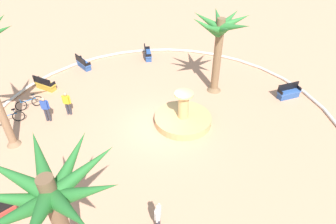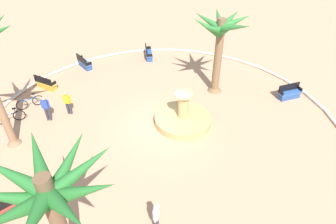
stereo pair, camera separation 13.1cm
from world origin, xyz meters
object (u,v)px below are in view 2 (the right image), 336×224
fountain (183,118)px  bench_east (46,84)px  bench_west (149,54)px  bicycle_by_lamppost (30,102)px  person_cyclist_photo (46,107)px  palm_tree_mid_plaza (220,36)px  bench_north (289,94)px  bench_southeast (84,64)px  bicycle_red_frame (10,117)px  person_pedestrian_stroll (156,216)px  person_cyclist_helmet (67,102)px  palm_tree_near_fountain (50,201)px

fountain → bench_east: size_ratio=2.07×
bench_west → bicycle_by_lamppost: (10.00, -1.67, 0.04)m
bench_east → person_cyclist_photo: 3.93m
palm_tree_mid_plaza → bench_north: size_ratio=3.37×
palm_tree_mid_plaza → person_cyclist_photo: 11.51m
bench_north → bench_southeast: 15.42m
bench_north → bench_east: bearing=-57.8°
bicycle_red_frame → bicycle_by_lamppost: (-1.61, -0.43, 0.00)m
bicycle_by_lamppost → bench_east: bearing=-150.4°
bicycle_by_lamppost → person_pedestrian_stroll: size_ratio=0.97×
bench_southeast → palm_tree_mid_plaza: bearing=107.5°
bench_east → person_cyclist_helmet: person_cyclist_helmet is taller
fountain → palm_tree_mid_plaza: 5.72m
fountain → bench_southeast: bearing=-96.7°
palm_tree_near_fountain → person_cyclist_photo: size_ratio=3.29×
person_cyclist_helmet → bench_north: bearing=133.4°
palm_tree_near_fountain → bench_east: (-7.18, -11.88, -3.99)m
bicycle_red_frame → person_pedestrian_stroll: (0.42, 11.53, 0.56)m
bicycle_red_frame → person_cyclist_photo: bearing=131.6°
bench_north → person_cyclist_helmet: size_ratio=0.99×
bench_southeast → bicycle_red_frame: 7.55m
bench_east → bench_north: bearing=122.2°
person_cyclist_photo → bicycle_by_lamppost: bearing=-93.6°
palm_tree_mid_plaza → bench_north: 6.21m
palm_tree_mid_plaza → bicycle_red_frame: palm_tree_mid_plaza is taller
bench_southeast → person_pedestrian_stroll: 15.44m
bench_east → bench_southeast: same height
bicycle_by_lamppost → bench_southeast: bearing=-166.5°
bench_southeast → bench_east: bearing=3.6°
bicycle_red_frame → bench_southeast: bearing=-166.1°
palm_tree_mid_plaza → bench_west: 7.92m
palm_tree_mid_plaza → bench_southeast: (3.14, -9.96, -3.68)m
bench_west → person_cyclist_photo: (10.14, 0.43, 0.60)m
fountain → palm_tree_near_fountain: bearing=11.1°
fountain → bench_west: 9.03m
palm_tree_near_fountain → bench_west: 18.13m
bicycle_by_lamppost → person_cyclist_helmet: bearing=111.9°
person_pedestrian_stroll → bench_west: bearing=-139.5°
palm_tree_near_fountain → bicycle_red_frame: size_ratio=3.65×
fountain → person_pedestrian_stroll: 7.29m
bench_north → bicycle_by_lamppost: (10.98, -13.11, 0.04)m
bench_west → bench_north: 11.49m
bench_east → person_cyclist_photo: (2.14, 3.24, 0.60)m
fountain → person_cyclist_helmet: size_ratio=2.12×
bench_east → person_pedestrian_stroll: person_pedestrian_stroll is taller
fountain → bicycle_red_frame: fountain is taller
fountain → person_pedestrian_stroll: size_ratio=2.04×
bench_east → palm_tree_mid_plaza: bearing=125.2°
person_pedestrian_stroll → palm_tree_near_fountain: bearing=-21.3°
bench_north → person_cyclist_photo: bearing=-44.7°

